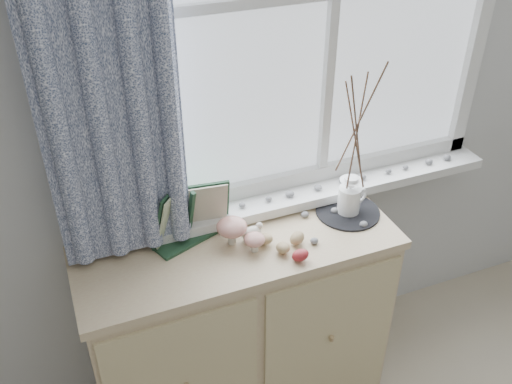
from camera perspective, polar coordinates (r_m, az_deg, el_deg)
sideboard at (r=2.39m, az=-1.56°, el=-13.21°), size 1.20×0.45×0.85m
botanical_book at (r=2.05m, az=-6.48°, el=-2.46°), size 0.36×0.24×0.24m
toadstool_cluster at (r=2.05m, az=-1.87°, el=-3.90°), size 0.16×0.17×0.10m
wooden_eggs at (r=2.06m, az=3.04°, el=-5.30°), size 0.16×0.17×0.06m
songbird_figurine at (r=2.10m, az=-0.42°, el=-4.06°), size 0.12×0.08×0.06m
crocheted_doily at (r=2.28m, az=9.16°, el=-1.95°), size 0.25×0.25×0.01m
twig_pitcher at (r=2.08m, az=10.10°, el=6.50°), size 0.28×0.28×0.67m
sideboard_pebbles at (r=2.20m, az=6.21°, el=-2.90°), size 0.33×0.23×0.02m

